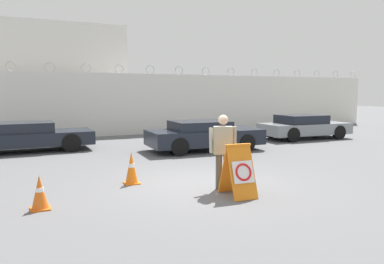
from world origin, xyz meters
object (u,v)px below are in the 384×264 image
Objects in this scene: traffic_cone_mid at (132,168)px; parked_car_far_side at (304,126)px; traffic_cone_near at (40,192)px; parked_car_rear_sedan at (204,135)px; barricade_sign at (239,170)px; security_guard at (223,148)px; parked_car_front_coupe at (27,136)px.

parked_car_far_side is at bearing 26.58° from traffic_cone_mid.
traffic_cone_near is 0.15× the size of parked_car_rear_sedan.
barricade_sign is 2.77m from traffic_cone_mid.
security_guard is 2.36m from traffic_cone_mid.
parked_car_rear_sedan reaches higher than traffic_cone_mid.
parked_car_front_coupe reaches higher than traffic_cone_mid.
traffic_cone_near is at bearing 21.91° from security_guard.
security_guard is 0.40× the size of parked_car_far_side.
traffic_cone_mid is at bearing -150.44° from parked_car_far_side.
barricade_sign is 0.26× the size of parked_car_far_side.
parked_car_rear_sedan reaches higher than parked_car_front_coupe.
security_guard is at bearing -38.73° from traffic_cone_mid.
security_guard is 10.52m from parked_car_far_side.
parked_car_front_coupe is (-3.99, 8.65, 0.01)m from barricade_sign.
barricade_sign is at bearing -64.87° from parked_car_front_coupe.
traffic_cone_mid is at bearing -71.32° from parked_car_front_coupe.
traffic_cone_mid is at bearing -13.56° from security_guard.
security_guard is at bearing 97.03° from barricade_sign.
traffic_cone_near is 0.15× the size of parked_car_far_side.
parked_car_far_side reaches higher than traffic_cone_mid.
traffic_cone_mid is at bearing -132.31° from parked_car_rear_sedan.
barricade_sign reaches higher than parked_car_front_coupe.
traffic_cone_mid is 5.67m from parked_car_rear_sedan.
parked_car_rear_sedan is 1.02× the size of parked_car_far_side.
barricade_sign is 0.66× the size of security_guard.
traffic_cone_near is at bearing 172.11° from barricade_sign.
traffic_cone_mid is (2.20, 1.21, 0.07)m from traffic_cone_near.
parked_car_far_side is at bearing -6.72° from parked_car_front_coupe.
barricade_sign reaches higher than traffic_cone_mid.
parked_car_far_side is at bearing 26.97° from traffic_cone_near.
traffic_cone_mid is 0.17× the size of parked_car_front_coupe.
traffic_cone_mid reaches higher than traffic_cone_near.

